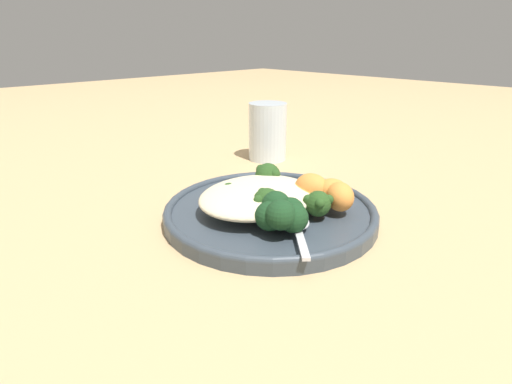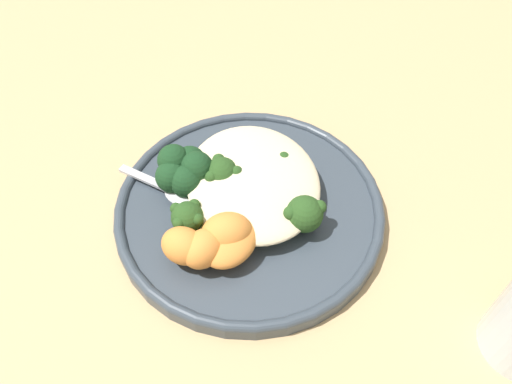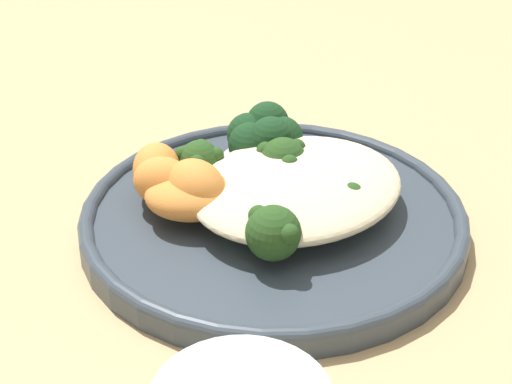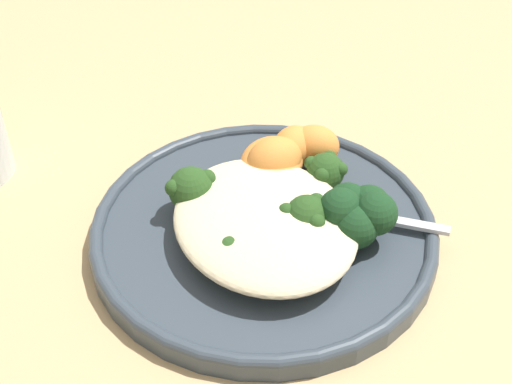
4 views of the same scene
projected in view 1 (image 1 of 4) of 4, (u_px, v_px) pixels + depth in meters
The scene contains 14 objects.
ground_plane at pixel (266, 224), 0.55m from camera, with size 4.00×4.00×0.00m, color tan.
plate at pixel (270, 211), 0.56m from camera, with size 0.30×0.30×0.02m.
quinoa_mound at pixel (260, 195), 0.55m from camera, with size 0.17×0.15×0.03m, color beige.
broccoli_stalk_0 at pixel (271, 178), 0.61m from camera, with size 0.04×0.09×0.04m.
broccoli_stalk_1 at pixel (248, 194), 0.56m from camera, with size 0.10×0.09×0.03m.
broccoli_stalk_2 at pixel (270, 202), 0.52m from camera, with size 0.10×0.04×0.04m.
broccoli_stalk_3 at pixel (315, 202), 0.52m from camera, with size 0.06×0.09×0.03m.
sweet_potato_chunk_0 at pixel (340, 197), 0.53m from camera, with size 0.05×0.04×0.04m, color orange.
sweet_potato_chunk_1 at pixel (332, 192), 0.55m from camera, with size 0.05×0.04×0.04m, color orange.
sweet_potato_chunk_2 at pixel (312, 188), 0.56m from camera, with size 0.05×0.04×0.04m, color orange.
sweet_potato_chunk_3 at pixel (313, 191), 0.56m from camera, with size 0.07×0.06×0.03m, color orange.
kale_tuft at pixel (282, 213), 0.48m from camera, with size 0.06×0.06×0.04m.
spoon at pixel (297, 225), 0.49m from camera, with size 0.09×0.09×0.01m.
water_glass at pixel (268, 132), 0.82m from camera, with size 0.08×0.08×0.12m, color silver.
Camera 1 is at (-0.35, -0.34, 0.24)m, focal length 28.00 mm.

